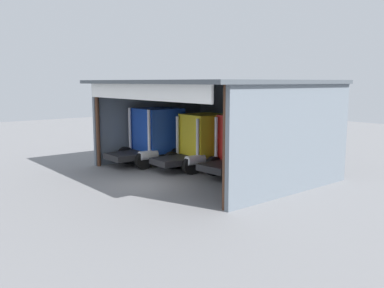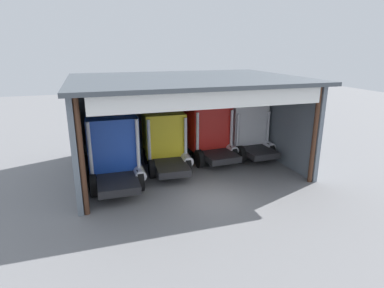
# 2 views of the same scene
# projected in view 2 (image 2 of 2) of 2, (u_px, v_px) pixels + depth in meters

# --- Properties ---
(ground_plane) EXTENTS (80.00, 80.00, 0.00)m
(ground_plane) POSITION_uv_depth(u_px,v_px,m) (211.00, 197.00, 15.63)
(ground_plane) COLOR slate
(ground_plane) RESTS_ON ground
(workshop_shed) EXTENTS (12.64, 9.61, 5.41)m
(workshop_shed) POSITION_uv_depth(u_px,v_px,m) (181.00, 105.00, 19.30)
(workshop_shed) COLOR slate
(workshop_shed) RESTS_ON ground
(truck_blue_yard_outside) EXTENTS (2.72, 4.93, 3.64)m
(truck_blue_yard_outside) POSITION_uv_depth(u_px,v_px,m) (113.00, 147.00, 16.96)
(truck_blue_yard_outside) COLOR #1E47B7
(truck_blue_yard_outside) RESTS_ON ground
(truck_yellow_right_bay) EXTENTS (2.56, 5.00, 3.35)m
(truck_yellow_right_bay) POSITION_uv_depth(u_px,v_px,m) (165.00, 139.00, 19.17)
(truck_yellow_right_bay) COLOR yellow
(truck_yellow_right_bay) RESTS_ON ground
(truck_red_center_right_bay) EXTENTS (2.87, 4.77, 3.45)m
(truck_red_center_right_bay) POSITION_uv_depth(u_px,v_px,m) (207.00, 131.00, 20.69)
(truck_red_center_right_bay) COLOR red
(truck_red_center_right_bay) RESTS_ON ground
(truck_white_center_bay) EXTENTS (2.64, 4.45, 3.43)m
(truck_white_center_bay) POSITION_uv_depth(u_px,v_px,m) (246.00, 129.00, 21.37)
(truck_white_center_bay) COLOR white
(truck_white_center_bay) RESTS_ON ground
(oil_drum) EXTENTS (0.58, 0.58, 0.94)m
(oil_drum) POSITION_uv_depth(u_px,v_px,m) (234.00, 138.00, 24.02)
(oil_drum) COLOR gold
(oil_drum) RESTS_ON ground
(tool_cart) EXTENTS (0.90, 0.60, 1.00)m
(tool_cart) POSITION_uv_depth(u_px,v_px,m) (130.00, 150.00, 21.20)
(tool_cart) COLOR black
(tool_cart) RESTS_ON ground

